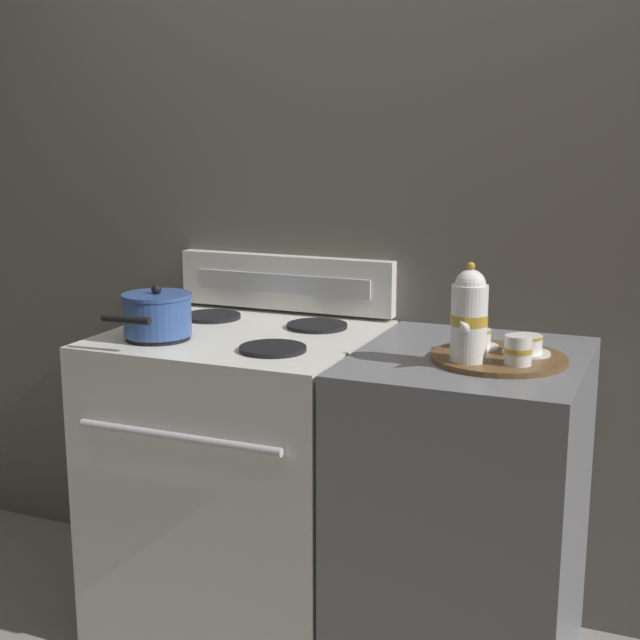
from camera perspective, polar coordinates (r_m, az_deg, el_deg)
ground_plane at (r=2.79m, az=0.99°, el=-19.67°), size 6.00×6.00×0.00m
wall_back at (r=2.74m, az=3.85°, el=4.29°), size 6.00×0.05×2.20m
stove at (r=2.70m, az=-4.97°, el=-10.15°), size 0.74×0.70×0.91m
control_panel at (r=2.82m, az=-2.24°, el=2.41°), size 0.72×0.05×0.17m
side_counter at (r=2.49m, az=9.24°, el=-12.33°), size 0.59×0.68×0.90m
saucepan at (r=2.51m, az=-10.40°, el=0.37°), size 0.19×0.28×0.14m
serving_tray at (r=2.29m, az=11.36°, el=-2.41°), size 0.34×0.34×0.01m
teapot at (r=2.20m, az=9.52°, el=0.31°), size 0.09×0.15×0.25m
teacup_left at (r=2.32m, az=13.08°, el=-1.54°), size 0.12×0.12×0.05m
teacup_right at (r=2.36m, az=9.93°, el=-1.16°), size 0.12×0.12×0.05m
creamer_jug at (r=2.21m, az=12.57°, el=-1.88°), size 0.07×0.07×0.07m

